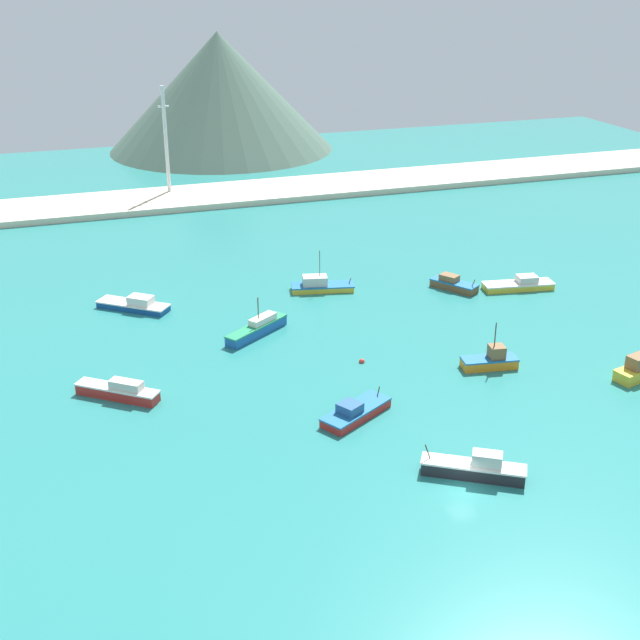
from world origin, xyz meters
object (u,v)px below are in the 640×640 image
Objects in this scene: fishing_boat_0 at (258,328)px; buoy_0 at (362,361)px; fishing_boat_2 at (355,412)px; fishing_boat_5 at (475,468)px; fishing_boat_1 at (320,285)px; fishing_boat_6 at (491,360)px; fishing_boat_10 at (453,284)px; fishing_boat_9 at (119,391)px; fishing_boat_7 at (135,305)px; radio_tower at (166,141)px; fishing_boat_11 at (519,285)px.

fishing_boat_0 reaches higher than buoy_0.
fishing_boat_2 is 0.95× the size of fishing_boat_5.
fishing_boat_1 is 1.38× the size of fishing_boat_6.
fishing_boat_6 is 0.96× the size of fishing_boat_10.
fishing_boat_0 is at bearing 31.77° from fishing_boat_9.
fishing_boat_10 is (7.69, 25.31, -0.14)m from fishing_boat_6.
fishing_boat_0 is 18.18m from fishing_boat_1.
buoy_0 is (24.62, -26.23, -0.60)m from fishing_boat_7.
fishing_boat_7 is (-14.43, 14.01, -0.18)m from fishing_boat_0.
fishing_boat_2 is at bearing -102.73° from fishing_boat_1.
fishing_boat_2 is 20.98m from fishing_boat_6.
fishing_boat_6 is at bearing -23.36° from buoy_0.
fishing_boat_1 is 1.01× the size of fishing_boat_5.
fishing_boat_1 is at bearing 77.27° from fishing_boat_2.
fishing_boat_2 is at bearing -27.78° from fishing_boat_9.
radio_tower is (19.49, 85.94, 10.71)m from fishing_boat_9.
fishing_boat_5 is 1.36× the size of fishing_boat_6.
fishing_boat_5 is at bearing -125.36° from fishing_boat_11.
radio_tower is (14.54, 59.92, 10.87)m from fishing_boat_7.
fishing_boat_11 is at bearing -59.25° from radio_tower.
fishing_boat_0 is 1.37× the size of fishing_boat_6.
fishing_boat_2 is 13.63m from buoy_0.
fishing_boat_2 is 1.24× the size of fishing_boat_10.
radio_tower reaches higher than fishing_boat_11.
radio_tower reaches higher than fishing_boat_5.
fishing_boat_1 reaches higher than fishing_boat_0.
fishing_boat_1 is at bearing 163.20° from fishing_boat_10.
fishing_boat_1 is at bearing 162.73° from fishing_boat_11.
fishing_boat_10 is 29.24m from buoy_0.
fishing_boat_6 is at bearing 17.11° from fishing_boat_2.
fishing_boat_10 is at bearing 40.69° from buoy_0.
fishing_boat_1 is 30.23m from fishing_boat_11.
fishing_boat_9 is 0.84× the size of fishing_boat_11.
fishing_boat_2 reaches higher than fishing_boat_11.
fishing_boat_5 is (7.01, -14.34, 0.25)m from fishing_boat_2.
fishing_boat_10 reaches higher than fishing_boat_2.
fishing_boat_1 is at bearing 110.46° from fishing_boat_6.
fishing_boat_6 reaches higher than fishing_boat_7.
radio_tower is (0.11, 73.93, 10.69)m from fishing_boat_0.
fishing_boat_6 reaches higher than fishing_boat_10.
fishing_boat_5 is (11.61, -38.98, 0.05)m from fishing_boat_0.
fishing_boat_5 is 1.30× the size of fishing_boat_10.
fishing_boat_6 is at bearing -39.73° from fishing_boat_7.
fishing_boat_2 is 46.84m from fishing_boat_11.
radio_tower is (-11.50, 112.92, 10.64)m from fishing_boat_5.
fishing_boat_5 is 50.29m from fishing_boat_10.
fishing_boat_0 is at bearing -168.06° from fishing_boat_10.
fishing_boat_2 is at bearing -162.89° from fishing_boat_6.
fishing_boat_10 is at bearing 65.66° from fishing_boat_5.
fishing_boat_10 is (27.74, 31.48, 0.09)m from fishing_boat_2.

